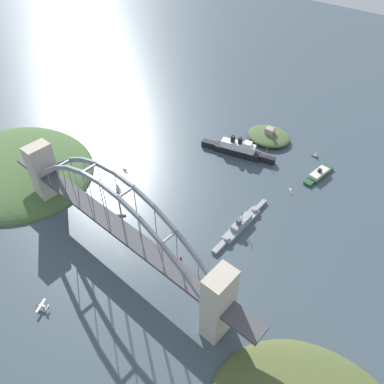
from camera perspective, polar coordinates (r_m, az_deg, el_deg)
The scene contains 15 objects.
ground_plane at distance 287.61m, azimuth -10.71°, elevation -9.19°, with size 1400.00×1400.00×0.00m, color #3D4C56.
harbor_arch_bridge at distance 265.21m, azimuth -11.52°, elevation -5.09°, with size 241.99×19.42×75.40m.
headland_west_shore at distance 391.78m, azimuth -25.64°, elevation 2.97°, with size 157.81×136.43×28.13m.
ocean_liner at distance 373.09m, azimuth 6.97°, elevation 6.52°, with size 74.74×27.02×19.95m.
naval_cruiser at distance 300.86m, azimuth 7.48°, elevation -4.91°, with size 9.58×73.30×16.81m.
harbor_ferry_steamer at distance 364.51m, azimuth 18.84°, elevation 2.60°, with size 12.02×39.22×8.27m.
fort_island_mid_harbor at distance 401.76m, azimuth 11.65°, elevation 8.41°, with size 45.53×39.68×14.40m.
seaplane_taxiing_near_bridge at distance 272.81m, azimuth -21.93°, elevation -15.95°, with size 8.48×10.07×5.01m.
small_boat_0 at distance 341.35m, azimuth 14.84°, elevation 0.18°, with size 6.13×5.37×2.45m.
small_boat_1 at distance 267.03m, azimuth 4.22°, elevation -13.62°, with size 6.91×11.58×2.39m.
small_boat_2 at distance 334.22m, azimuth -11.28°, elevation 0.70°, with size 8.83×5.82×9.86m.
small_boat_3 at distance 388.83m, azimuth 18.44°, elevation 5.53°, with size 6.45×4.60×6.55m.
small_boat_4 at distance 314.09m, azimuth -10.86°, elevation -3.45°, with size 7.72×6.73×2.12m.
small_boat_5 at distance 358.93m, azimuth -10.20°, elevation 3.39°, with size 9.85×3.38×2.16m.
channel_marker_buoy at distance 278.97m, azimuth -1.75°, elevation -9.98°, with size 2.20×2.20×2.75m.
Camera 1 is at (156.55, -97.71, 220.60)m, focal length 34.87 mm.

